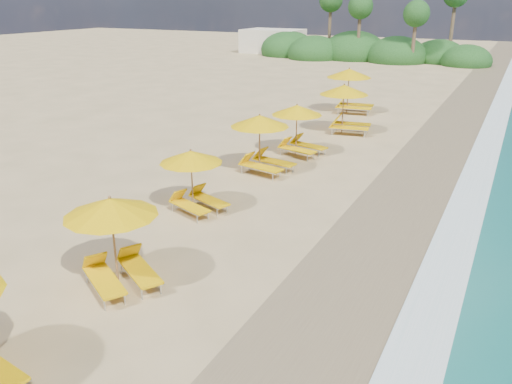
{
  "coord_description": "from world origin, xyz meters",
  "views": [
    {
      "loc": [
        6.54,
        -12.9,
        6.62
      ],
      "look_at": [
        0.0,
        0.0,
        1.2
      ],
      "focal_mm": 36.75,
      "sensor_mm": 36.0,
      "label": 1
    }
  ],
  "objects": [
    {
      "name": "wet_sand",
      "position": [
        4.0,
        0.0,
        0.01
      ],
      "size": [
        4.0,
        160.0,
        0.01
      ],
      "primitive_type": "cube",
      "color": "olive",
      "rests_on": "ground"
    },
    {
      "name": "station_5",
      "position": [
        -2.23,
        5.04,
        1.32
      ],
      "size": [
        2.83,
        2.7,
        2.36
      ],
      "rotation": [
        0.0,
        0.0,
        -0.18
      ],
      "color": "olive",
      "rests_on": "ground"
    },
    {
      "name": "station_7",
      "position": [
        -1.27,
        12.73,
        1.41
      ],
      "size": [
        2.99,
        2.85,
        2.52
      ],
      "rotation": [
        0.0,
        0.0,
        0.16
      ],
      "color": "olive",
      "rests_on": "ground"
    },
    {
      "name": "station_8",
      "position": [
        -2.55,
        17.65,
        1.51
      ],
      "size": [
        3.17,
        3.0,
        2.69
      ],
      "rotation": [
        0.0,
        0.0,
        0.15
      ],
      "color": "olive",
      "rests_on": "ground"
    },
    {
      "name": "ground",
      "position": [
        0.0,
        0.0,
        0.0
      ],
      "size": [
        160.0,
        160.0,
        0.0
      ],
      "primitive_type": "plane",
      "color": "tan",
      "rests_on": "ground"
    },
    {
      "name": "treeline",
      "position": [
        -9.94,
        45.51,
        1.0
      ],
      "size": [
        25.8,
        8.8,
        9.74
      ],
      "color": "#163D14",
      "rests_on": "ground"
    },
    {
      "name": "station_4",
      "position": [
        -2.42,
        0.41,
        1.16
      ],
      "size": [
        2.65,
        2.6,
        2.07
      ],
      "rotation": [
        0.0,
        0.0,
        -0.34
      ],
      "color": "olive",
      "rests_on": "ground"
    },
    {
      "name": "station_3",
      "position": [
        -1.49,
        -4.4,
        1.27
      ],
      "size": [
        3.06,
        3.06,
        2.27
      ],
      "rotation": [
        0.0,
        0.0,
        -0.54
      ],
      "color": "olive",
      "rests_on": "ground"
    },
    {
      "name": "surf_foam",
      "position": [
        6.7,
        0.0,
        0.03
      ],
      "size": [
        4.0,
        160.0,
        0.01
      ],
      "color": "white",
      "rests_on": "ground"
    },
    {
      "name": "beach_building",
      "position": [
        -22.0,
        48.0,
        1.4
      ],
      "size": [
        7.0,
        5.0,
        2.8
      ],
      "primitive_type": "cube",
      "color": "beige",
      "rests_on": "ground"
    },
    {
      "name": "station_6",
      "position": [
        -1.91,
        8.01,
        1.26
      ],
      "size": [
        2.78,
        2.69,
        2.26
      ],
      "rotation": [
        0.0,
        0.0,
        -0.24
      ],
      "color": "olive",
      "rests_on": "ground"
    }
  ]
}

